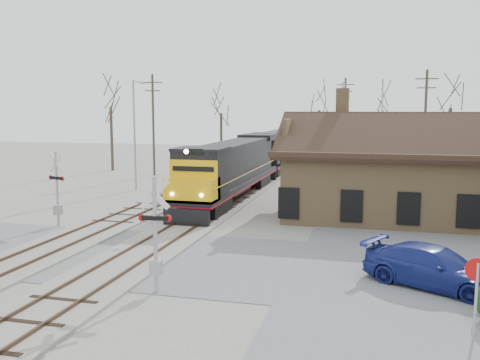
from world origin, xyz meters
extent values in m
plane|color=#9E998E|center=(0.00, 0.00, 0.00)|extent=(140.00, 140.00, 0.00)
cube|color=slate|center=(0.00, 0.00, 0.01)|extent=(60.00, 9.00, 0.03)
cube|color=#9E998E|center=(0.00, 15.00, 0.06)|extent=(3.40, 90.00, 0.12)
cube|color=#473323|center=(-0.72, 15.00, 0.17)|extent=(0.08, 90.00, 0.14)
cube|color=#473323|center=(0.72, 15.00, 0.17)|extent=(0.08, 90.00, 0.14)
cube|color=#9E998E|center=(-4.50, 15.00, 0.06)|extent=(3.40, 90.00, 0.12)
cube|color=#473323|center=(-5.22, 15.00, 0.17)|extent=(0.08, 90.00, 0.14)
cube|color=#473323|center=(-3.78, 15.00, 0.17)|extent=(0.08, 90.00, 0.14)
cube|color=#9D7C51|center=(12.00, 12.00, 2.00)|extent=(14.00, 8.00, 4.00)
cube|color=black|center=(12.00, 12.00, 4.10)|extent=(15.20, 9.20, 0.30)
cube|color=black|center=(12.00, 9.70, 5.10)|extent=(15.00, 4.71, 2.66)
cube|color=black|center=(12.00, 14.30, 5.10)|extent=(15.00, 4.71, 2.66)
cube|color=#9D7C51|center=(8.00, 13.50, 6.80)|extent=(0.80, 0.80, 2.20)
cube|color=black|center=(0.00, 9.69, 0.53)|extent=(2.42, 3.87, 0.97)
cube|color=black|center=(0.00, 22.27, 0.53)|extent=(2.42, 3.87, 0.97)
cube|color=black|center=(0.00, 15.98, 1.31)|extent=(2.90, 19.36, 0.34)
cube|color=maroon|center=(0.00, 15.98, 1.09)|extent=(2.92, 19.36, 0.12)
cube|color=black|center=(0.00, 17.19, 2.81)|extent=(2.52, 14.03, 2.71)
cube|color=black|center=(0.00, 8.82, 2.81)|extent=(2.90, 2.71, 2.71)
cube|color=yellow|center=(0.00, 7.17, 1.98)|extent=(2.90, 1.74, 1.35)
cube|color=black|center=(0.00, 6.20, 0.53)|extent=(2.71, 0.25, 0.97)
cylinder|color=#FFF2CC|center=(0.00, 6.28, 4.26)|extent=(0.27, 0.10, 0.27)
cube|color=black|center=(0.00, 29.54, 0.53)|extent=(2.42, 3.87, 0.97)
cube|color=black|center=(0.00, 42.12, 0.53)|extent=(2.42, 3.87, 0.97)
cube|color=black|center=(0.00, 35.83, 1.31)|extent=(2.90, 19.36, 0.34)
cube|color=maroon|center=(0.00, 35.83, 1.09)|extent=(2.92, 19.36, 0.12)
cube|color=black|center=(0.00, 37.04, 2.81)|extent=(2.52, 14.03, 2.71)
cube|color=black|center=(0.00, 28.67, 2.81)|extent=(2.90, 2.71, 2.71)
cube|color=black|center=(0.00, 27.03, 1.98)|extent=(2.90, 1.74, 1.35)
cube|color=black|center=(0.00, 26.06, 0.53)|extent=(2.71, 0.25, 0.97)
cylinder|color=#A5A8AD|center=(2.70, -4.26, 2.13)|extent=(0.15, 0.15, 4.26)
cube|color=silver|center=(2.70, -4.26, 3.62)|extent=(1.11, 0.20, 1.11)
cube|color=silver|center=(2.70, -4.26, 3.62)|extent=(1.11, 0.20, 1.11)
cube|color=black|center=(2.70, -4.26, 2.77)|extent=(0.97, 0.28, 0.16)
cylinder|color=#B20C0C|center=(2.22, -4.33, 2.77)|extent=(0.26, 0.12, 0.26)
cylinder|color=#B20C0C|center=(3.17, -4.19, 2.77)|extent=(0.26, 0.12, 0.26)
cube|color=#A5A8AD|center=(2.70, -4.26, 0.96)|extent=(0.43, 0.32, 0.53)
cylinder|color=#A5A8AD|center=(-7.05, 4.49, 2.13)|extent=(0.15, 0.15, 4.26)
cube|color=silver|center=(-7.05, 4.49, 3.62)|extent=(1.08, 0.36, 1.12)
cube|color=silver|center=(-7.05, 4.49, 3.62)|extent=(1.08, 0.36, 1.12)
cube|color=black|center=(-7.05, 4.49, 2.77)|extent=(0.96, 0.42, 0.16)
cylinder|color=#B20C0C|center=(-6.59, 4.35, 2.77)|extent=(0.27, 0.15, 0.26)
cylinder|color=#B20C0C|center=(-7.51, 4.62, 2.77)|extent=(0.27, 0.15, 0.26)
cube|color=#A5A8AD|center=(-7.05, 4.49, 0.96)|extent=(0.43, 0.32, 0.53)
cylinder|color=#A5A8AD|center=(13.21, -5.45, 1.12)|extent=(0.08, 0.08, 2.25)
cylinder|color=#B20C0C|center=(13.21, -5.45, 2.04)|extent=(0.72, 0.10, 0.71)
imported|color=navy|center=(12.49, -1.08, 0.77)|extent=(5.69, 4.35, 1.54)
cylinder|color=#A5A8AD|center=(-8.81, 18.13, 4.44)|extent=(0.18, 0.18, 8.87)
cylinder|color=#A5A8AD|center=(-8.81, 19.03, 8.77)|extent=(0.12, 1.80, 0.12)
cube|color=#A5A8AD|center=(-8.81, 19.83, 8.67)|extent=(0.25, 0.50, 0.12)
cylinder|color=#A5A8AD|center=(7.25, 24.41, 4.41)|extent=(0.18, 0.18, 8.81)
cylinder|color=#A5A8AD|center=(7.25, 25.31, 8.71)|extent=(0.12, 1.80, 0.12)
cube|color=#A5A8AD|center=(7.25, 26.11, 8.61)|extent=(0.25, 0.50, 0.12)
cylinder|color=#A5A8AD|center=(10.52, 34.98, 4.77)|extent=(0.18, 0.18, 9.54)
cylinder|color=#A5A8AD|center=(10.52, 35.88, 9.44)|extent=(0.12, 1.80, 0.12)
cube|color=#A5A8AD|center=(10.52, 36.68, 9.34)|extent=(0.25, 0.50, 0.12)
cylinder|color=#382D23|center=(-11.19, 27.32, 4.95)|extent=(0.24, 0.24, 9.91)
cube|color=#382D23|center=(-11.19, 27.32, 9.11)|extent=(2.00, 0.10, 0.10)
cube|color=#382D23|center=(-11.19, 27.32, 8.31)|extent=(1.60, 0.10, 0.10)
cylinder|color=#382D23|center=(6.27, 43.92, 5.10)|extent=(0.24, 0.24, 10.20)
cube|color=#382D23|center=(6.27, 43.92, 9.40)|extent=(2.00, 0.10, 0.10)
cube|color=#382D23|center=(6.27, 43.92, 8.60)|extent=(1.60, 0.10, 0.10)
cylinder|color=#382D23|center=(14.29, 29.42, 5.01)|extent=(0.24, 0.24, 10.03)
cube|color=#382D23|center=(14.29, 29.42, 9.23)|extent=(2.00, 0.10, 0.10)
cube|color=#382D23|center=(14.29, 29.42, 8.43)|extent=(1.60, 0.10, 0.10)
cylinder|color=#382D23|center=(-17.26, 30.14, 3.39)|extent=(0.32, 0.32, 6.77)
cylinder|color=#382D23|center=(-7.88, 39.57, 3.02)|extent=(0.32, 0.32, 6.03)
cylinder|color=#382D23|center=(2.85, 47.22, 3.18)|extent=(0.32, 0.32, 6.36)
cylinder|color=#382D23|center=(10.71, 44.67, 2.89)|extent=(0.32, 0.32, 5.78)
cylinder|color=#382D23|center=(17.11, 35.31, 3.33)|extent=(0.32, 0.32, 6.66)
camera|label=1|loc=(10.33, -21.56, 6.66)|focal=40.00mm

